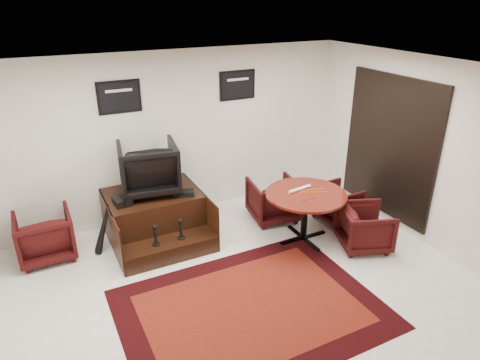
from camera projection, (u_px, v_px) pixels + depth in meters
name	position (u px, v px, depth m)	size (l,w,h in m)	color
ground	(247.00, 288.00, 5.67)	(6.00, 6.00, 0.00)	white
room_shell	(273.00, 154.00, 5.22)	(6.02, 5.02, 2.81)	silver
area_rug	(251.00, 309.00, 5.29)	(3.12, 2.34, 0.01)	black
shine_podium	(156.00, 218.00, 6.73)	(1.44, 1.48, 0.74)	black
shine_chair	(148.00, 165.00, 6.51)	(0.85, 0.80, 0.88)	black
shoes_pair	(122.00, 201.00, 6.26)	(0.25, 0.31, 0.11)	black
polish_kit	(186.00, 193.00, 6.54)	(0.24, 0.16, 0.08)	black
umbrella_black	(103.00, 229.00, 6.31)	(0.29, 0.11, 0.78)	black
umbrella_hooked	(103.00, 227.00, 6.37)	(0.29, 0.11, 0.78)	black
armchair_side	(44.00, 234.00, 6.20)	(0.76, 0.71, 0.78)	black
meeting_table	(306.00, 199.00, 6.52)	(1.23, 1.23, 0.80)	#3F0F09
table_chair_back	(273.00, 198.00, 7.28)	(0.76, 0.71, 0.78)	black
table_chair_window	(337.00, 201.00, 7.27)	(0.66, 0.62, 0.68)	black
table_chair_corner	(365.00, 226.00, 6.46)	(0.71, 0.67, 0.73)	black
paper_roll	(300.00, 189.00, 6.57)	(0.05, 0.05, 0.42)	white
table_clutter	(311.00, 192.00, 6.50)	(0.57, 0.35, 0.01)	#D0650B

